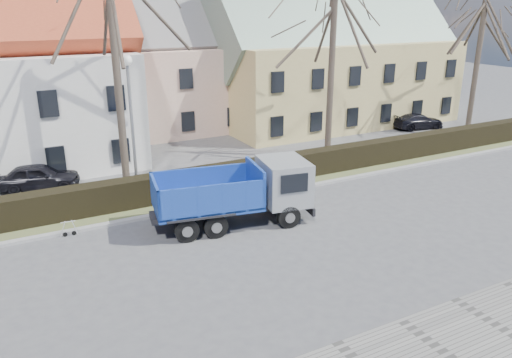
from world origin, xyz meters
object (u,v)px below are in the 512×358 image
streetlight (132,129)px  parked_car_b (418,121)px  dump_truck (228,195)px  cart_frame (63,229)px  parked_car_a (39,177)px

streetlight → parked_car_b: bearing=11.1°
dump_truck → cart_frame: dump_truck is taller
cart_frame → parked_car_b: parked_car_b is taller
dump_truck → streetlight: streetlight is taller
streetlight → cart_frame: bearing=-144.0°
dump_truck → cart_frame: bearing=172.1°
dump_truck → parked_car_a: dump_truck is taller
parked_car_b → parked_car_a: bearing=100.4°
parked_car_a → streetlight: bearing=-117.0°
dump_truck → parked_car_b: bearing=34.4°
streetlight → dump_truck: bearing=-61.5°
cart_frame → parked_car_a: (-0.26, 6.22, 0.29)m
parked_car_b → streetlight: bearing=109.9°
streetlight → parked_car_a: streetlight is taller
dump_truck → parked_car_a: 10.45m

